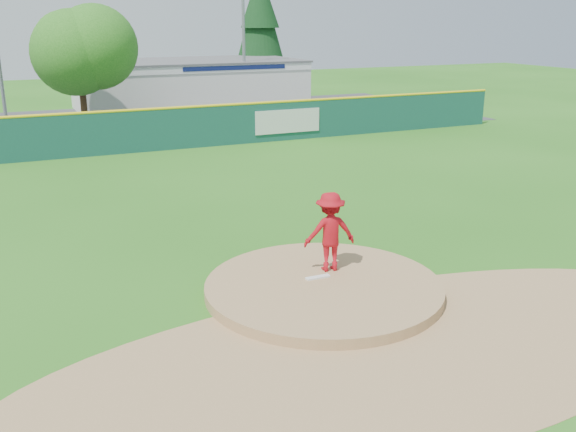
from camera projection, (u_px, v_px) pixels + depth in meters
name	position (u px, v px, depth m)	size (l,w,h in m)	color
ground	(323.00, 293.00, 14.89)	(120.00, 120.00, 0.00)	#286B19
pitchers_mound	(323.00, 293.00, 14.89)	(5.50, 5.50, 0.50)	#9E774C
pitching_rubber	(318.00, 277.00, 15.07)	(0.60, 0.15, 0.04)	white
infield_dirt_arc	(395.00, 351.00, 12.28)	(15.40, 15.40, 0.01)	#9E774C
parking_lot	(116.00, 124.00, 38.38)	(44.00, 16.00, 0.02)	#38383A
pitcher	(330.00, 232.00, 15.32)	(1.25, 0.72, 1.93)	#AC0E19
van	(194.00, 119.00, 35.97)	(2.09, 4.54, 1.26)	white
pool_building_grp	(189.00, 84.00, 44.60)	(15.20, 8.20, 3.31)	silver
fence_banners	(94.00, 135.00, 29.20)	(23.02, 0.04, 1.20)	#520B0E
outfield_fence	(148.00, 129.00, 30.23)	(40.00, 0.14, 2.07)	#164840
deciduous_tree	(78.00, 48.00, 34.51)	(5.60, 5.60, 7.36)	#382314
conifer_tree	(260.00, 25.00, 49.69)	(4.40, 4.40, 9.50)	#382314
light_pole_right	(243.00, 27.00, 42.03)	(1.75, 0.25, 10.00)	gray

